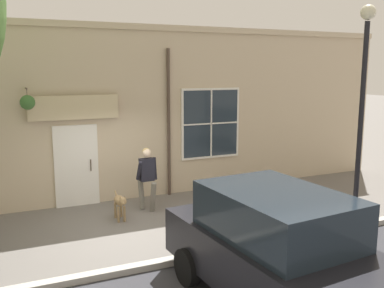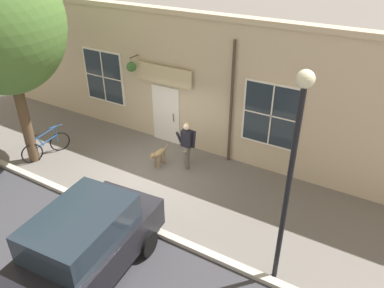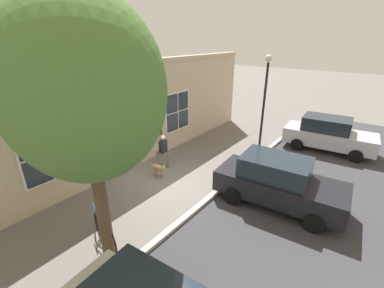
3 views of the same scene
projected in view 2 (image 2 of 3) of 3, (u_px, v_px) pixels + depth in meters
name	position (u px, v px, depth m)	size (l,w,h in m)	color
ground_plane	(148.00, 175.00, 11.85)	(90.00, 90.00, 0.00)	#66605B
storefront_facade	(186.00, 83.00, 12.44)	(0.95, 18.00, 4.65)	#C6B293
pedestrian_walking	(187.00, 141.00, 11.84)	(0.69, 0.55, 1.59)	#6B665B
dog_on_leash	(158.00, 154.00, 12.09)	(0.97, 0.25, 0.67)	#997A51
street_tree_by_curb	(4.00, 26.00, 10.47)	(3.71, 3.34, 6.55)	brown
leaning_bicycle	(46.00, 146.00, 12.68)	(1.69, 0.49, 1.01)	black
parked_car_mid_block	(79.00, 250.00, 7.91)	(4.43, 2.21, 1.75)	black
street_lamp	(293.00, 157.00, 6.85)	(0.32, 0.32, 4.82)	black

